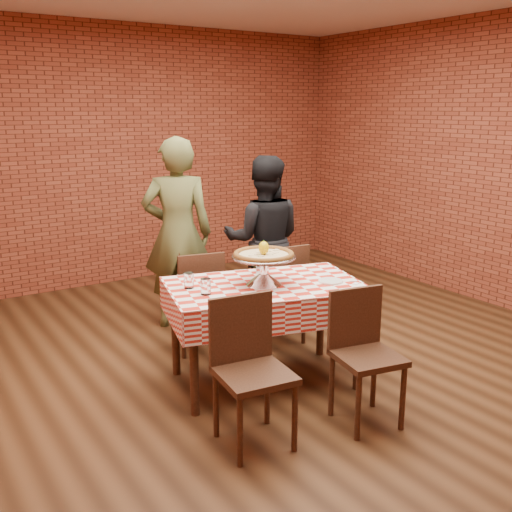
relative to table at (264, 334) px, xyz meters
name	(u,v)px	position (x,y,z in m)	size (l,w,h in m)	color
ground	(279,367)	(0.23, 0.14, -0.38)	(6.00, 6.00, 0.00)	black
back_wall	(128,156)	(0.23, 3.14, 1.08)	(5.50, 5.50, 0.00)	maroon
table	(264,334)	(0.00, 0.00, 0.00)	(1.36, 0.81, 0.75)	#442819
tablecloth	(265,299)	(0.00, 0.00, 0.27)	(1.39, 0.85, 0.23)	red
pizza_stand	(264,270)	(-0.01, 0.00, 0.49)	(0.47, 0.47, 0.21)	silver
pizza	(264,255)	(-0.01, 0.00, 0.60)	(0.43, 0.43, 0.03)	beige
lemon	(264,248)	(-0.01, 0.00, 0.65)	(0.07, 0.07, 0.09)	yellow
water_glass_left	(206,287)	(-0.47, 0.01, 0.44)	(0.07, 0.07, 0.11)	white
water_glass_right	(189,280)	(-0.50, 0.20, 0.44)	(0.07, 0.07, 0.11)	white
side_plate	(330,281)	(0.43, -0.22, 0.39)	(0.18, 0.18, 0.01)	white
sweetener_packet_a	(356,283)	(0.55, -0.36, 0.39)	(0.05, 0.04, 0.01)	white
sweetener_packet_b	(353,281)	(0.58, -0.29, 0.39)	(0.05, 0.04, 0.01)	white
condiment_caddy	(261,263)	(0.15, 0.28, 0.45)	(0.10, 0.08, 0.14)	silver
chair_near_left	(254,376)	(-0.52, -0.67, 0.07)	(0.41, 0.41, 0.89)	#442819
chair_near_right	(368,360)	(0.22, -0.85, 0.06)	(0.39, 0.39, 0.86)	#442819
chair_far_left	(197,300)	(-0.12, 0.83, 0.06)	(0.38, 0.38, 0.86)	#442819
chair_far_right	(277,292)	(0.54, 0.61, 0.06)	(0.40, 0.40, 0.88)	#442819
diner_olive	(178,233)	(0.01, 1.43, 0.50)	(0.64, 0.42, 1.75)	brown
diner_black	(264,240)	(0.74, 1.13, 0.41)	(0.76, 0.59, 1.57)	black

